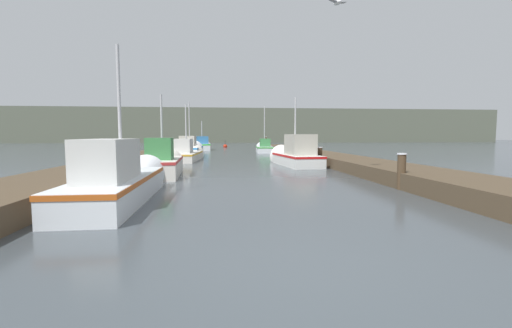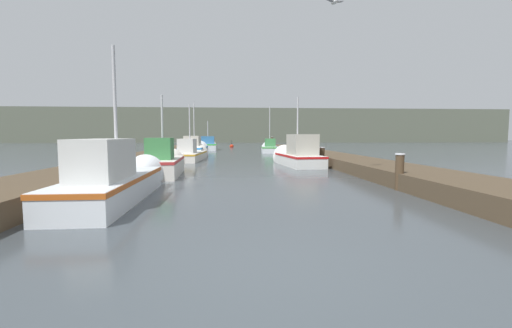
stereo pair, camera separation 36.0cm
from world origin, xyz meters
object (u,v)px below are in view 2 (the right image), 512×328
(fishing_boat_2, at_px, (297,155))
(mooring_piling_2, at_px, (272,143))
(fishing_boat_6, at_px, (208,145))
(mooring_piling_3, at_px, (316,150))
(fishing_boat_4, at_px, (195,149))
(fishing_boat_5, at_px, (269,148))
(fishing_boat_1, at_px, (164,163))
(mooring_piling_1, at_px, (399,172))
(fishing_boat_0, at_px, (118,179))
(seagull_lead, at_px, (334,2))
(fishing_boat_3, at_px, (191,154))
(channel_buoy, at_px, (232,146))
(mooring_piling_0, at_px, (322,156))

(fishing_boat_2, relative_size, mooring_piling_2, 3.63)
(fishing_boat_6, xyz_separation_m, mooring_piling_3, (7.29, -17.73, 0.23))
(fishing_boat_4, xyz_separation_m, fishing_boat_5, (6.39, 5.15, -0.10))
(fishing_boat_1, bearing_deg, mooring_piling_1, -33.67)
(fishing_boat_0, height_order, seagull_lead, seagull_lead)
(fishing_boat_1, xyz_separation_m, fishing_boat_6, (0.29, 23.15, 0.01))
(fishing_boat_0, height_order, fishing_boat_5, fishing_boat_5)
(fishing_boat_3, relative_size, fishing_boat_6, 1.11)
(fishing_boat_3, distance_m, mooring_piling_2, 18.52)
(mooring_piling_1, bearing_deg, mooring_piling_2, 89.96)
(fishing_boat_5, distance_m, channel_buoy, 13.00)
(fishing_boat_5, xyz_separation_m, mooring_piling_3, (1.25, -12.50, 0.33))
(fishing_boat_1, relative_size, mooring_piling_3, 3.21)
(fishing_boat_3, distance_m, seagull_lead, 14.70)
(fishing_boat_1, bearing_deg, fishing_boat_6, 86.70)
(fishing_boat_0, bearing_deg, mooring_piling_3, 53.24)
(fishing_boat_4, xyz_separation_m, mooring_piling_2, (7.55, 12.64, 0.22))
(fishing_boat_0, relative_size, seagull_lead, 10.56)
(fishing_boat_4, relative_size, mooring_piling_2, 4.16)
(mooring_piling_2, height_order, channel_buoy, mooring_piling_2)
(mooring_piling_3, height_order, channel_buoy, mooring_piling_3)
(fishing_boat_0, bearing_deg, mooring_piling_2, 75.37)
(fishing_boat_2, bearing_deg, mooring_piling_0, -37.13)
(fishing_boat_2, distance_m, fishing_boat_6, 20.20)
(fishing_boat_5, bearing_deg, channel_buoy, 109.57)
(fishing_boat_1, xyz_separation_m, mooring_piling_0, (7.29, 3.14, 0.02))
(fishing_boat_3, bearing_deg, mooring_piling_0, -32.72)
(fishing_boat_3, relative_size, fishing_boat_4, 1.03)
(fishing_boat_1, bearing_deg, fishing_boat_5, 67.97)
(fishing_boat_2, xyz_separation_m, mooring_piling_0, (1.14, -0.69, -0.03))
(fishing_boat_0, height_order, fishing_boat_6, fishing_boat_0)
(fishing_boat_1, relative_size, fishing_boat_5, 0.83)
(mooring_piling_0, bearing_deg, fishing_boat_0, -131.93)
(fishing_boat_0, height_order, fishing_boat_4, fishing_boat_4)
(mooring_piling_1, height_order, channel_buoy, mooring_piling_1)
(fishing_boat_6, xyz_separation_m, mooring_piling_0, (7.00, -20.02, 0.01))
(seagull_lead, bearing_deg, mooring_piling_2, -114.52)
(fishing_boat_2, xyz_separation_m, mooring_piling_2, (1.34, 21.59, 0.18))
(fishing_boat_4, xyz_separation_m, channel_buoy, (2.92, 17.68, -0.34))
(fishing_boat_1, height_order, fishing_boat_2, fishing_boat_2)
(fishing_boat_0, xyz_separation_m, fishing_boat_4, (0.07, 17.90, -0.00))
(fishing_boat_4, bearing_deg, fishing_boat_5, 40.80)
(fishing_boat_5, bearing_deg, mooring_piling_1, -83.01)
(fishing_boat_1, height_order, fishing_boat_4, fishing_boat_4)
(mooring_piling_0, bearing_deg, fishing_boat_3, 143.52)
(fishing_boat_6, height_order, mooring_piling_2, fishing_boat_6)
(fishing_boat_2, height_order, fishing_boat_6, fishing_boat_2)
(fishing_boat_5, bearing_deg, fishing_boat_3, -118.88)
(fishing_boat_1, bearing_deg, mooring_piling_2, 70.99)
(fishing_boat_2, relative_size, fishing_boat_5, 0.93)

